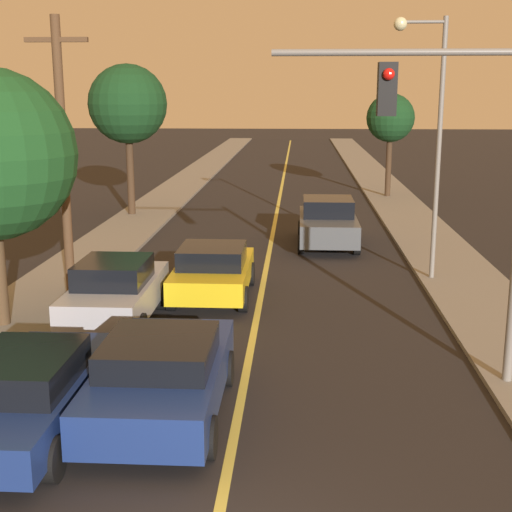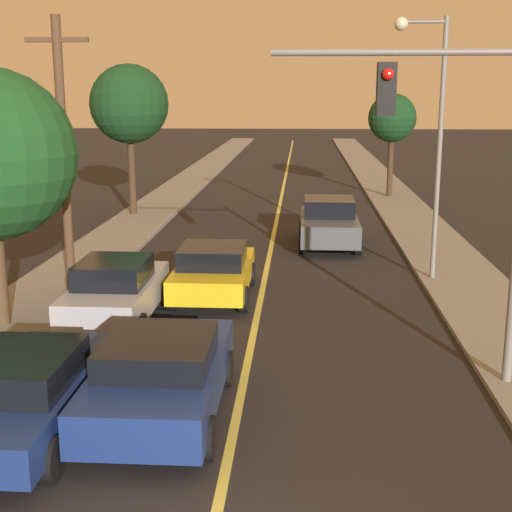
{
  "view_description": "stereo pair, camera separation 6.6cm",
  "coord_description": "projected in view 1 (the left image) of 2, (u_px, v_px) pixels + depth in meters",
  "views": [
    {
      "loc": [
        0.97,
        -6.75,
        5.34
      ],
      "look_at": [
        0.0,
        9.4,
        1.6
      ],
      "focal_mm": 50.0,
      "sensor_mm": 36.0,
      "label": 1
    },
    {
      "loc": [
        1.04,
        -6.74,
        5.34
      ],
      "look_at": [
        0.0,
        9.4,
        1.6
      ],
      "focal_mm": 50.0,
      "sensor_mm": 36.0,
      "label": 2
    }
  ],
  "objects": [
    {
      "name": "sidewalk_right",
      "position": [
        378.0,
        182.0,
        42.48
      ],
      "size": [
        2.5,
        80.0,
        0.12
      ],
      "color": "gray",
      "rests_on": "ground"
    },
    {
      "name": "car_near_lane_front",
      "position": [
        162.0,
        375.0,
        11.81
      ],
      "size": [
        2.1,
        4.39,
        1.44
      ],
      "color": "navy",
      "rests_on": "ground"
    },
    {
      "name": "car_outer_lane_second",
      "position": [
        116.0,
        292.0,
        16.49
      ],
      "size": [
        1.86,
        4.09,
        1.6
      ],
      "color": "#A5A8B2",
      "rests_on": "ground"
    },
    {
      "name": "car_outer_lane_front",
      "position": [
        29.0,
        391.0,
        11.23
      ],
      "size": [
        1.85,
        4.52,
        1.4
      ],
      "color": "navy",
      "rests_on": "ground"
    },
    {
      "name": "traffic_signal_mast",
      "position": [
        466.0,
        156.0,
        12.35
      ],
      "size": [
        4.49,
        0.42,
        6.12
      ],
      "color": "slate",
      "rests_on": "ground"
    },
    {
      "name": "streetlamp_right",
      "position": [
        429.0,
        116.0,
        19.53
      ],
      "size": [
        1.45,
        0.36,
        7.19
      ],
      "color": "slate",
      "rests_on": "ground"
    },
    {
      "name": "car_far_oncoming",
      "position": [
        328.0,
        222.0,
        25.14
      ],
      "size": [
        2.09,
        4.41,
        1.68
      ],
      "rotation": [
        0.0,
        0.0,
        3.14
      ],
      "color": "#474C51",
      "rests_on": "ground"
    },
    {
      "name": "road_surface",
      "position": [
        283.0,
        183.0,
        42.83
      ],
      "size": [
        8.96,
        80.0,
        0.01
      ],
      "color": "black",
      "rests_on": "ground"
    },
    {
      "name": "sidewalk_left",
      "position": [
        188.0,
        181.0,
        43.15
      ],
      "size": [
        2.5,
        80.0,
        0.12
      ],
      "color": "gray",
      "rests_on": "ground"
    },
    {
      "name": "tree_left_far",
      "position": [
        128.0,
        105.0,
        30.17
      ],
      "size": [
        3.34,
        3.34,
        6.38
      ],
      "color": "#3D2B1C",
      "rests_on": "ground"
    },
    {
      "name": "tree_right_near",
      "position": [
        390.0,
        119.0,
        35.7
      ],
      "size": [
        2.42,
        2.42,
        5.15
      ],
      "color": "#3D2B1C",
      "rests_on": "ground"
    },
    {
      "name": "utility_pole_left",
      "position": [
        63.0,
        153.0,
        18.26
      ],
      "size": [
        1.6,
        0.24,
        7.08
      ],
      "color": "#513823",
      "rests_on": "ground"
    },
    {
      "name": "car_near_lane_second",
      "position": [
        213.0,
        271.0,
        18.78
      ],
      "size": [
        2.01,
        4.07,
        1.42
      ],
      "color": "gold",
      "rests_on": "ground"
    }
  ]
}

